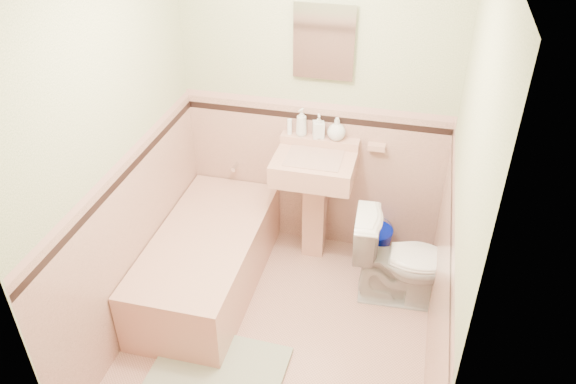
% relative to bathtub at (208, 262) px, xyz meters
% --- Properties ---
extents(floor, '(2.20, 2.20, 0.00)m').
position_rel_bathtub_xyz_m(floor, '(0.63, -0.33, -0.23)').
color(floor, tan).
rests_on(floor, ground).
extents(wall_back, '(2.50, 0.00, 2.50)m').
position_rel_bathtub_xyz_m(wall_back, '(0.63, 0.77, 1.02)').
color(wall_back, '#F2E5C6').
rests_on(wall_back, ground).
extents(wall_front, '(2.50, 0.00, 2.50)m').
position_rel_bathtub_xyz_m(wall_front, '(0.63, -1.43, 1.02)').
color(wall_front, '#F2E5C6').
rests_on(wall_front, ground).
extents(wall_left, '(0.00, 2.50, 2.50)m').
position_rel_bathtub_xyz_m(wall_left, '(-0.37, -0.33, 1.02)').
color(wall_left, '#F2E5C6').
rests_on(wall_left, ground).
extents(wall_right, '(0.00, 2.50, 2.50)m').
position_rel_bathtub_xyz_m(wall_right, '(1.63, -0.33, 1.02)').
color(wall_right, '#F2E5C6').
rests_on(wall_right, ground).
extents(wainscot_back, '(2.00, 0.00, 2.00)m').
position_rel_bathtub_xyz_m(wainscot_back, '(0.63, 0.76, 0.38)').
color(wainscot_back, tan).
rests_on(wainscot_back, ground).
extents(wainscot_left, '(0.00, 2.20, 2.20)m').
position_rel_bathtub_xyz_m(wainscot_left, '(-0.36, -0.33, 0.38)').
color(wainscot_left, tan).
rests_on(wainscot_left, ground).
extents(wainscot_right, '(0.00, 2.20, 2.20)m').
position_rel_bathtub_xyz_m(wainscot_right, '(1.62, -0.33, 0.38)').
color(wainscot_right, tan).
rests_on(wainscot_right, ground).
extents(accent_back, '(2.00, 0.00, 2.00)m').
position_rel_bathtub_xyz_m(accent_back, '(0.63, 0.75, 0.90)').
color(accent_back, black).
rests_on(accent_back, ground).
extents(accent_front, '(2.00, 0.00, 2.00)m').
position_rel_bathtub_xyz_m(accent_front, '(0.63, -1.41, 0.90)').
color(accent_front, black).
rests_on(accent_front, ground).
extents(accent_left, '(0.00, 2.20, 2.20)m').
position_rel_bathtub_xyz_m(accent_left, '(-0.35, -0.33, 0.89)').
color(accent_left, black).
rests_on(accent_left, ground).
extents(accent_right, '(0.00, 2.20, 2.20)m').
position_rel_bathtub_xyz_m(accent_right, '(1.61, -0.33, 0.89)').
color(accent_right, black).
rests_on(accent_right, ground).
extents(cap_back, '(2.00, 0.00, 2.00)m').
position_rel_bathtub_xyz_m(cap_back, '(0.63, 0.75, 0.99)').
color(cap_back, tan).
rests_on(cap_back, ground).
extents(cap_front, '(2.00, 0.00, 2.00)m').
position_rel_bathtub_xyz_m(cap_front, '(0.63, -1.41, 0.99)').
color(cap_front, tan).
rests_on(cap_front, ground).
extents(cap_left, '(0.00, 2.20, 2.20)m').
position_rel_bathtub_xyz_m(cap_left, '(-0.35, -0.33, 1.00)').
color(cap_left, tan).
rests_on(cap_left, ground).
extents(cap_right, '(0.00, 2.20, 2.20)m').
position_rel_bathtub_xyz_m(cap_right, '(1.61, -0.33, 1.00)').
color(cap_right, tan).
rests_on(cap_right, ground).
extents(bathtub, '(0.70, 1.50, 0.45)m').
position_rel_bathtub_xyz_m(bathtub, '(0.00, 0.00, 0.00)').
color(bathtub, tan).
rests_on(bathtub, floor).
extents(tub_faucet, '(0.04, 0.12, 0.04)m').
position_rel_bathtub_xyz_m(tub_faucet, '(0.00, 0.72, 0.41)').
color(tub_faucet, silver).
rests_on(tub_faucet, wall_back).
extents(sink, '(0.59, 0.48, 0.92)m').
position_rel_bathtub_xyz_m(sink, '(0.68, 0.53, 0.24)').
color(sink, tan).
rests_on(sink, floor).
extents(sink_faucet, '(0.02, 0.02, 0.10)m').
position_rel_bathtub_xyz_m(sink_faucet, '(0.68, 0.67, 0.72)').
color(sink_faucet, silver).
rests_on(sink_faucet, sink).
extents(medicine_cabinet, '(0.35, 0.04, 0.44)m').
position_rel_bathtub_xyz_m(medicine_cabinet, '(0.68, 0.74, 1.47)').
color(medicine_cabinet, white).
rests_on(medicine_cabinet, wall_back).
extents(soap_dish, '(0.13, 0.07, 0.04)m').
position_rel_bathtub_xyz_m(soap_dish, '(1.10, 0.73, 0.72)').
color(soap_dish, tan).
rests_on(soap_dish, wall_back).
extents(soap_bottle_left, '(0.11, 0.11, 0.21)m').
position_rel_bathtub_xyz_m(soap_bottle_left, '(0.54, 0.71, 0.87)').
color(soap_bottle_left, '#B2B2B2').
rests_on(soap_bottle_left, sink).
extents(soap_bottle_mid, '(0.10, 0.11, 0.18)m').
position_rel_bathtub_xyz_m(soap_bottle_mid, '(0.67, 0.71, 0.85)').
color(soap_bottle_mid, '#B2B2B2').
rests_on(soap_bottle_mid, sink).
extents(soap_bottle_right, '(0.16, 0.16, 0.17)m').
position_rel_bathtub_xyz_m(soap_bottle_right, '(0.80, 0.71, 0.85)').
color(soap_bottle_right, '#B2B2B2').
rests_on(soap_bottle_right, sink).
extents(tube, '(0.05, 0.05, 0.12)m').
position_rel_bathtub_xyz_m(tube, '(0.45, 0.71, 0.82)').
color(tube, white).
rests_on(tube, sink).
extents(toilet, '(0.72, 0.44, 0.71)m').
position_rel_bathtub_xyz_m(toilet, '(1.39, 0.21, 0.13)').
color(toilet, white).
rests_on(toilet, floor).
extents(bucket, '(0.33, 0.33, 0.27)m').
position_rel_bathtub_xyz_m(bucket, '(1.16, 0.63, -0.09)').
color(bucket, '#000E9B').
rests_on(bucket, floor).
extents(bath_mat, '(0.85, 0.58, 0.03)m').
position_rel_bathtub_xyz_m(bath_mat, '(0.34, -0.73, -0.21)').
color(bath_mat, '#93A287').
rests_on(bath_mat, floor).
extents(shoe, '(0.15, 0.09, 0.06)m').
position_rel_bathtub_xyz_m(shoe, '(0.20, -0.67, -0.16)').
color(shoe, '#BF1E59').
rests_on(shoe, bath_mat).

